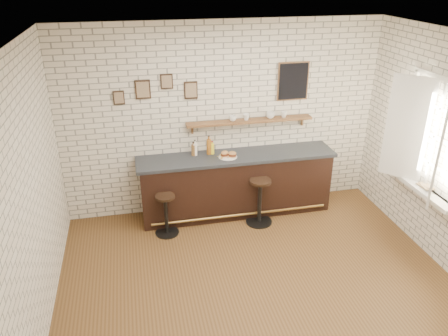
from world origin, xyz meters
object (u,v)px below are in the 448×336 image
at_px(bitters_bottle_white, 195,149).
at_px(bar_stool_right, 260,200).
at_px(shelf_cup_b, 246,117).
at_px(shelf_cup_d, 284,114).
at_px(bitters_bottle_brown, 194,150).
at_px(shelf_cup_a, 233,118).
at_px(book_lower, 421,187).
at_px(ciabatta_sandwich, 229,154).
at_px(shelf_cup_c, 270,115).
at_px(book_upper, 422,186).
at_px(bar_counter, 236,184).
at_px(bitters_bottle_amber, 209,147).
at_px(sandwich_plate, 228,157).
at_px(bar_stool_left, 166,213).
at_px(condiment_bottle_yellow, 212,149).

distance_m(bitters_bottle_white, bar_stool_right, 1.27).
height_order(bar_stool_right, shelf_cup_b, shelf_cup_b).
bearing_deg(shelf_cup_d, bitters_bottle_brown, -167.12).
distance_m(shelf_cup_a, book_lower, 2.85).
height_order(ciabatta_sandwich, shelf_cup_a, shelf_cup_a).
xyz_separation_m(bar_stool_right, shelf_cup_b, (-0.08, 0.60, 1.15)).
height_order(shelf_cup_c, book_upper, shelf_cup_c).
relative_size(bar_counter, bar_stool_right, 4.15).
bearing_deg(book_upper, bitters_bottle_amber, 156.86).
distance_m(ciabatta_sandwich, bitters_bottle_white, 0.52).
relative_size(sandwich_plate, bar_stool_left, 0.43).
xyz_separation_m(sandwich_plate, shelf_cup_a, (0.13, 0.25, 0.53)).
xyz_separation_m(condiment_bottle_yellow, shelf_cup_d, (1.17, 0.07, 0.45)).
bearing_deg(shelf_cup_a, bitters_bottle_white, 153.01).
height_order(bitters_bottle_white, bar_stool_right, bitters_bottle_white).
bearing_deg(book_upper, bitters_bottle_white, 158.82).
distance_m(sandwich_plate, bar_stool_right, 0.83).
bearing_deg(book_lower, book_upper, -96.91).
height_order(ciabatta_sandwich, shelf_cup_c, shelf_cup_c).
distance_m(bitters_bottle_amber, condiment_bottle_yellow, 0.06).
xyz_separation_m(shelf_cup_b, book_lower, (2.04, -1.64, -0.61)).
relative_size(ciabatta_sandwich, condiment_bottle_yellow, 1.29).
distance_m(bar_counter, bitters_bottle_amber, 0.76).
bearing_deg(bitters_bottle_amber, bar_stool_left, -144.97).
xyz_separation_m(bitters_bottle_amber, book_upper, (2.65, -1.60, -0.18)).
bearing_deg(shelf_cup_a, bitters_bottle_brown, 152.76).
xyz_separation_m(sandwich_plate, bar_stool_left, (-1.02, -0.35, -0.67)).
height_order(sandwich_plate, ciabatta_sandwich, ciabatta_sandwich).
bearing_deg(shelf_cup_b, condiment_bottle_yellow, 147.24).
relative_size(bar_counter, shelf_cup_d, 31.16).
distance_m(bitters_bottle_white, book_lower, 3.27).
bearing_deg(book_upper, shelf_cup_c, 142.63).
relative_size(ciabatta_sandwich, book_lower, 1.33).
distance_m(bitters_bottle_brown, book_upper, 3.30).
bearing_deg(bitters_bottle_white, bitters_bottle_amber, 0.00).
xyz_separation_m(bar_stool_left, bar_stool_right, (1.44, -0.00, 0.05)).
xyz_separation_m(bitters_bottle_white, book_upper, (2.86, -1.60, -0.16)).
xyz_separation_m(sandwich_plate, bar_stool_right, (0.43, -0.35, -0.62)).
bearing_deg(sandwich_plate, ciabatta_sandwich, 0.00).
relative_size(shelf_cup_d, book_upper, 0.48).
bearing_deg(shelf_cup_c, condiment_bottle_yellow, 119.42).
height_order(bitters_bottle_white, book_upper, bitters_bottle_white).
bearing_deg(ciabatta_sandwich, bitters_bottle_amber, 146.01).
bearing_deg(shelf_cup_b, shelf_cup_a, 140.07).
xyz_separation_m(shelf_cup_a, shelf_cup_d, (0.83, 0.00, 0.00)).
distance_m(sandwich_plate, bitters_bottle_amber, 0.34).
distance_m(bar_counter, condiment_bottle_yellow, 0.70).
distance_m(bitters_bottle_white, shelf_cup_d, 1.51).
bearing_deg(bar_counter, bitters_bottle_white, 168.23).
bearing_deg(sandwich_plate, bar_counter, 18.81).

